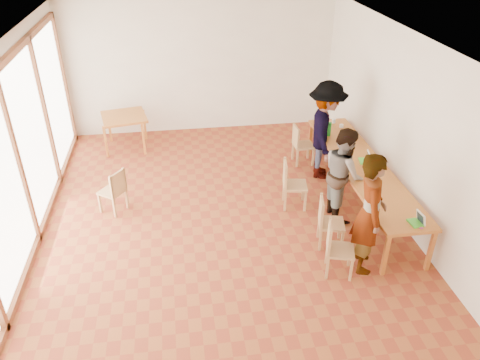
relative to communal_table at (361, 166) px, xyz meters
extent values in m
plane|color=#964A24|center=(-2.50, -0.40, -0.70)|extent=(8.00, 8.00, 0.00)
cube|color=white|center=(-2.50, 3.60, 0.80)|extent=(6.00, 0.10, 3.00)
cube|color=white|center=(0.50, -0.40, 0.80)|extent=(0.10, 8.00, 3.00)
cube|color=white|center=(-5.46, -0.40, 0.80)|extent=(0.10, 8.00, 3.00)
cube|color=white|center=(-2.50, -0.40, 2.32)|extent=(6.00, 8.00, 0.04)
cube|color=#BA5F29|center=(0.00, 0.00, 0.02)|extent=(0.80, 4.00, 0.05)
cube|color=#BA5F29|center=(-0.34, -1.94, -0.35)|extent=(0.06, 0.06, 0.70)
cube|color=#BA5F29|center=(-0.34, 1.94, -0.35)|extent=(0.06, 0.06, 0.70)
cube|color=#BA5F29|center=(0.34, -1.94, -0.35)|extent=(0.06, 0.06, 0.70)
cube|color=#BA5F29|center=(0.34, 1.94, -0.35)|extent=(0.06, 0.06, 0.70)
cube|color=#BA5F29|center=(-4.24, 2.80, 0.02)|extent=(0.90, 0.90, 0.05)
cube|color=#BA5F29|center=(-4.63, 2.41, -0.35)|extent=(0.05, 0.05, 0.70)
cube|color=#BA5F29|center=(-4.63, 3.19, -0.35)|extent=(0.05, 0.05, 0.70)
cube|color=#BA5F29|center=(-3.85, 2.41, -0.35)|extent=(0.05, 0.05, 0.70)
cube|color=#BA5F29|center=(-3.85, 3.19, -0.35)|extent=(0.05, 0.05, 0.70)
cube|color=tan|center=(-0.96, -1.80, -0.31)|extent=(0.48, 0.48, 0.04)
cube|color=tan|center=(-1.13, -1.75, -0.09)|extent=(0.14, 0.38, 0.40)
cube|color=tan|center=(-0.88, -1.16, -0.31)|extent=(0.46, 0.46, 0.04)
cube|color=tan|center=(-1.05, -1.12, -0.09)|extent=(0.12, 0.38, 0.40)
cube|color=tan|center=(-1.17, 0.00, -0.29)|extent=(0.46, 0.46, 0.04)
cube|color=tan|center=(-1.35, 0.03, -0.06)|extent=(0.10, 0.41, 0.43)
cube|color=tan|center=(-0.60, 1.55, -0.31)|extent=(0.40, 0.40, 0.04)
cube|color=tan|center=(-0.78, 1.55, -0.08)|extent=(0.05, 0.39, 0.41)
cube|color=tan|center=(-4.31, 0.31, -0.32)|extent=(0.53, 0.53, 0.04)
cube|color=tan|center=(-4.18, 0.21, -0.10)|extent=(0.25, 0.32, 0.39)
imported|color=gray|center=(-0.56, -1.70, 0.22)|extent=(0.58, 0.75, 1.85)
imported|color=gray|center=(-0.47, -0.36, 0.10)|extent=(0.63, 0.79, 1.60)
imported|color=gray|center=(-0.37, 1.00, 0.25)|extent=(1.02, 1.38, 1.91)
cube|color=green|center=(0.09, -1.80, 0.06)|extent=(0.17, 0.23, 0.02)
cube|color=white|center=(0.17, -1.79, 0.14)|extent=(0.08, 0.20, 0.18)
cube|color=green|center=(0.07, 0.08, 0.06)|extent=(0.20, 0.26, 0.02)
cube|color=white|center=(0.15, 0.06, 0.14)|extent=(0.11, 0.22, 0.19)
cube|color=green|center=(-0.09, 0.70, 0.06)|extent=(0.16, 0.22, 0.02)
cube|color=white|center=(-0.01, 0.69, 0.14)|extent=(0.07, 0.20, 0.18)
imported|color=#FFFC14|center=(-0.28, -1.25, 0.09)|extent=(0.14, 0.14, 0.09)
cylinder|color=#1A7C25|center=(-0.22, 1.20, 0.19)|extent=(0.07, 0.07, 0.28)
cylinder|color=silver|center=(0.08, 1.79, 0.09)|extent=(0.07, 0.07, 0.09)
cylinder|color=white|center=(0.16, 1.56, 0.08)|extent=(0.08, 0.08, 0.06)
cube|color=#C0417F|center=(0.12, -1.89, 0.05)|extent=(0.05, 0.10, 0.01)
cube|color=black|center=(-0.31, 1.52, 0.09)|extent=(0.16, 0.26, 0.09)
camera|label=1|loc=(-3.12, -6.75, 3.91)|focal=35.00mm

